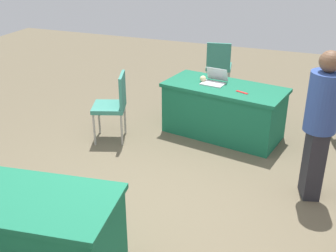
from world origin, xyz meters
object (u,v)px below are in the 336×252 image
Objects in this scene: yarn_ball at (203,79)px; table_mid_right at (34,234)px; scissors_red at (242,92)px; table_foreground at (223,111)px; chair_near_front at (219,64)px; person_presenter at (320,120)px; laptop_silver at (214,81)px; chair_aisle at (114,102)px.

table_mid_right is at bearing 81.24° from yarn_ball.
table_mid_right is at bearing -86.89° from scissors_red.
table_foreground is 1.71m from chair_near_front.
person_presenter reaches higher than table_foreground.
table_mid_right is 3.38m from laptop_silver.
table_mid_right is 1.61× the size of chair_near_front.
person_presenter is (-2.15, -2.05, 0.55)m from table_mid_right.
laptop_silver is 0.51m from scissors_red.
yarn_ball is 0.67m from scissors_red.
person_presenter is at bearing -119.57° from chair_aisle.
table_foreground is at bearing -104.73° from table_mid_right.
table_mid_right is 4.87m from chair_near_front.
yarn_ball is at bearing -98.76° from table_mid_right.
table_foreground is 0.54m from yarn_ball.
chair_near_front is at bearing -94.06° from table_mid_right.
chair_aisle is 5.41× the size of scissors_red.
table_mid_right is at bearing 86.96° from laptop_silver.
person_presenter is 18.53× the size of yarn_ball.
scissors_red is (-1.13, -3.05, 0.38)m from table_mid_right.
scissors_red reaches higher than table_foreground.
scissors_red is (-0.28, 0.18, 0.38)m from table_foreground.
table_foreground and table_mid_right have the same top height.
chair_near_front reaches higher than yarn_ball.
chair_aisle is at bearing 26.74° from table_foreground.
table_mid_right is 3.03m from person_presenter.
chair_aisle is (1.39, 0.70, 0.19)m from table_foreground.
scissors_red is (1.03, -1.00, -0.18)m from person_presenter.
table_foreground is 1.16× the size of table_mid_right.
table_foreground is 5.06× the size of laptop_silver.
laptop_silver is (1.48, -1.23, -0.14)m from person_presenter.
table_mid_right is 8.68× the size of scissors_red.
table_mid_right is 0.94× the size of person_presenter.
yarn_ball is (-1.05, -0.77, 0.23)m from chair_aisle.
person_presenter reaches higher than chair_near_front.
chair_aisle is at bearing 40.34° from laptop_silver.
laptop_silver is at bearing -17.26° from table_foreground.
laptop_silver is 3.96× the size of yarn_ball.
chair_aisle is at bearing -139.16° from scissors_red.
chair_aisle is 1.45m from laptop_silver.
scissors_red is at bearing -92.09° from chair_aisle.
chair_near_front reaches higher than table_foreground.
chair_aisle reaches higher than table_mid_right.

